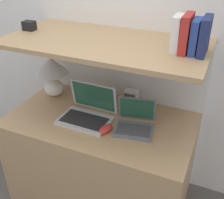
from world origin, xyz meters
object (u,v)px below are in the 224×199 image
object	(u,v)px
book_blue	(195,37)
shelf_gadget	(29,26)
table_lamp	(52,72)
laptop_large	(88,112)
router_box	(131,97)
book_navy	(205,36)
laptop_small	(135,123)
book_red	(186,34)
book_white	(177,33)
computer_mouse	(106,129)

from	to	relation	value
book_blue	shelf_gadget	distance (m)	1.07
table_lamp	laptop_large	xyz separation A→B (m)	(0.39, -0.19, -0.15)
router_box	book_navy	world-z (taller)	book_navy
router_box	laptop_small	bearing A→B (deg)	-65.46
laptop_large	book_blue	size ratio (longest dim) A/B	1.90
table_lamp	shelf_gadget	distance (m)	0.37
laptop_large	book_red	bearing A→B (deg)	9.99
router_box	book_navy	size ratio (longest dim) A/B	0.53
table_lamp	laptop_small	world-z (taller)	table_lamp
laptop_small	book_navy	distance (m)	0.67
table_lamp	router_box	bearing A→B (deg)	12.00
book_blue	shelf_gadget	xyz separation A→B (m)	(-1.07, 0.00, -0.06)
shelf_gadget	book_white	bearing A→B (deg)	0.00
laptop_large	book_white	xyz separation A→B (m)	(0.51, 0.10, 0.57)
book_blue	laptop_small	bearing A→B (deg)	-163.62
shelf_gadget	computer_mouse	bearing A→B (deg)	-16.35
book_white	shelf_gadget	bearing A→B (deg)	180.00
laptop_small	computer_mouse	world-z (taller)	laptop_small
router_box	shelf_gadget	distance (m)	0.85
book_red	table_lamp	bearing A→B (deg)	174.73
laptop_small	shelf_gadget	distance (m)	0.94
table_lamp	laptop_large	bearing A→B (deg)	-25.49
shelf_gadget	router_box	bearing A→B (deg)	17.79
laptop_large	laptop_small	bearing A→B (deg)	2.85
book_navy	book_blue	size ratio (longest dim) A/B	1.09
book_navy	shelf_gadget	size ratio (longest dim) A/B	2.56
book_blue	book_white	size ratio (longest dim) A/B	0.94
laptop_large	book_blue	world-z (taller)	book_blue
router_box	book_white	xyz separation A→B (m)	(0.32, -0.21, 0.57)
laptop_small	router_box	distance (m)	0.32
book_blue	book_red	xyz separation A→B (m)	(-0.05, 0.00, 0.01)
laptop_small	book_red	distance (m)	0.63
book_navy	book_red	xyz separation A→B (m)	(-0.09, 0.00, 0.00)
shelf_gadget	book_blue	bearing A→B (deg)	0.00
laptop_large	book_white	distance (m)	0.77
laptop_large	laptop_small	size ratio (longest dim) A/B	1.24
laptop_large	laptop_small	xyz separation A→B (m)	(0.33, 0.02, -0.01)
laptop_large	book_white	world-z (taller)	book_white
book_blue	book_red	size ratio (longest dim) A/B	0.90
table_lamp	shelf_gadget	bearing A→B (deg)	-130.92
laptop_small	book_navy	bearing A→B (deg)	14.10
book_red	book_white	xyz separation A→B (m)	(-0.05, 0.00, -0.00)
laptop_small	shelf_gadget	xyz separation A→B (m)	(-0.79, 0.08, 0.51)
computer_mouse	book_navy	distance (m)	0.79
router_box	shelf_gadget	bearing A→B (deg)	-162.21
table_lamp	book_blue	xyz separation A→B (m)	(0.99, -0.09, 0.41)
computer_mouse	router_box	bearing A→B (deg)	86.77
computer_mouse	book_navy	xyz separation A→B (m)	(0.48, 0.19, 0.60)
laptop_large	router_box	bearing A→B (deg)	58.05
table_lamp	laptop_small	xyz separation A→B (m)	(0.71, -0.17, -0.16)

